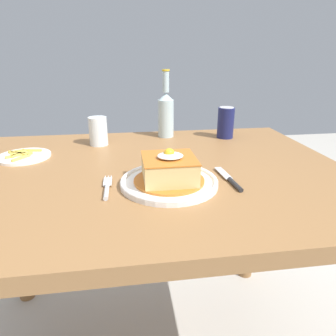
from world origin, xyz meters
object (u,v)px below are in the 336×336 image
(fork, at_px, (107,188))
(beer_bottle_clear, at_px, (166,113))
(main_plate, at_px, (169,182))
(knife, at_px, (231,181))
(soda_can, at_px, (226,123))
(drinking_glass, at_px, (98,133))
(side_plate_fries, at_px, (24,156))

(fork, distance_m, beer_bottle_clear, 0.56)
(main_plate, xyz_separation_m, knife, (0.17, -0.01, -0.00))
(beer_bottle_clear, bearing_deg, main_plate, -96.95)
(knife, distance_m, beer_bottle_clear, 0.52)
(main_plate, xyz_separation_m, soda_can, (0.30, 0.44, 0.05))
(soda_can, distance_m, drinking_glass, 0.50)
(drinking_glass, bearing_deg, side_plate_fries, -153.64)
(knife, xyz_separation_m, side_plate_fries, (-0.61, 0.30, -0.00))
(knife, xyz_separation_m, soda_can, (0.13, 0.45, 0.06))
(beer_bottle_clear, xyz_separation_m, side_plate_fries, (-0.50, -0.20, -0.09))
(soda_can, distance_m, beer_bottle_clear, 0.25)
(main_plate, xyz_separation_m, drinking_glass, (-0.21, 0.41, 0.04))
(beer_bottle_clear, relative_size, drinking_glass, 2.53)
(knife, xyz_separation_m, beer_bottle_clear, (-0.11, 0.50, 0.09))
(knife, bearing_deg, side_plate_fries, 153.86)
(knife, bearing_deg, beer_bottle_clear, 102.09)
(soda_can, distance_m, side_plate_fries, 0.76)
(main_plate, bearing_deg, fork, -175.40)
(main_plate, distance_m, knife, 0.17)
(main_plate, xyz_separation_m, fork, (-0.16, -0.01, -0.00))
(main_plate, height_order, drinking_glass, drinking_glass)
(knife, height_order, beer_bottle_clear, beer_bottle_clear)
(fork, bearing_deg, beer_bottle_clear, 66.25)
(main_plate, bearing_deg, knife, -4.34)
(fork, distance_m, knife, 0.33)
(fork, distance_m, drinking_glass, 0.42)
(knife, bearing_deg, drinking_glass, 131.77)
(fork, relative_size, side_plate_fries, 0.83)
(fork, xyz_separation_m, beer_bottle_clear, (0.22, 0.50, 0.09))
(beer_bottle_clear, bearing_deg, side_plate_fries, -158.30)
(fork, bearing_deg, soda_can, 44.51)
(main_plate, xyz_separation_m, side_plate_fries, (-0.45, 0.29, -0.00))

